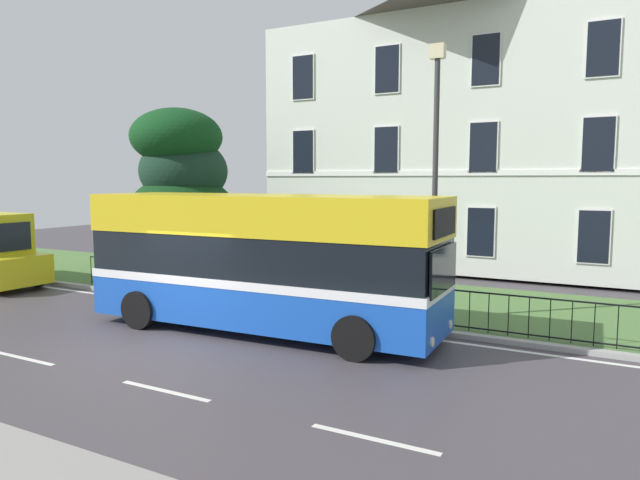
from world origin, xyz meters
TOP-DOWN VIEW (x-y plane):
  - ground_plane at (0.00, 1.21)m, footprint 60.00×56.00m
  - georgian_townhouse at (2.46, 17.24)m, footprint 15.29×10.43m
  - iron_verge_railing at (2.46, 4.40)m, footprint 19.40×0.04m
  - evergreen_tree at (-6.38, 7.96)m, footprint 4.45×4.21m
  - single_decker_bus at (1.27, 2.42)m, footprint 8.99×2.91m
  - street_lamp_post at (4.70, 5.15)m, footprint 0.36×0.24m

SIDE VIEW (x-z plane):
  - ground_plane at x=0.00m, z-range -0.10..0.08m
  - iron_verge_railing at x=2.46m, z-range 0.14..1.11m
  - single_decker_bus at x=1.27m, z-range 0.08..3.44m
  - evergreen_tree at x=-6.38m, z-range 0.00..6.31m
  - street_lamp_post at x=4.70m, z-range 0.61..7.57m
  - georgian_townhouse at x=2.46m, z-range 0.15..12.19m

